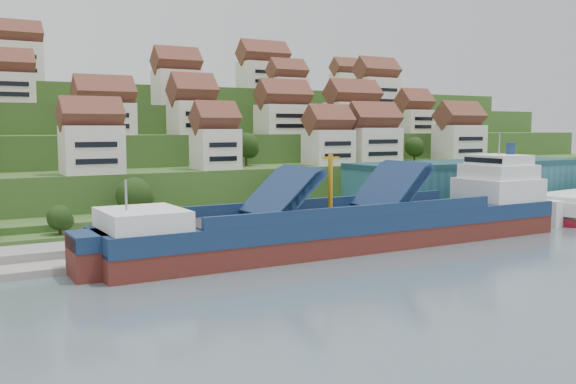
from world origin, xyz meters
TOP-DOWN VIEW (x-y plane):
  - ground at (0.00, 0.00)m, footprint 300.00×300.00m
  - quay at (20.00, 15.00)m, footprint 180.00×14.00m
  - hillside at (0.00, 103.55)m, footprint 260.00×128.00m
  - hillside_village at (1.72, 59.50)m, footprint 158.86×64.37m
  - hillside_trees at (-7.36, 44.08)m, footprint 142.78×62.06m
  - warehouse at (52.00, 17.00)m, footprint 60.00×15.00m
  - flagpole at (18.11, 10.00)m, footprint 1.28×0.16m
  - cargo_ship at (8.30, -1.31)m, footprint 82.87×13.31m

SIDE VIEW (x-z plane):
  - ground at x=0.00m, z-range 0.00..0.00m
  - quay at x=20.00m, z-range 0.00..2.20m
  - cargo_ship at x=8.30m, z-range -5.75..12.68m
  - flagpole at x=18.11m, z-range 2.88..10.88m
  - warehouse at x=52.00m, z-range 2.20..12.20m
  - hillside at x=0.00m, z-range -4.84..26.16m
  - hillside_trees at x=-7.36m, z-range 0.70..32.36m
  - hillside_village at x=1.72m, z-range 9.00..38.83m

